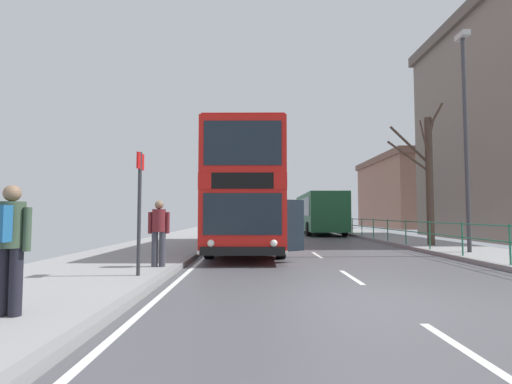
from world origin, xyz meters
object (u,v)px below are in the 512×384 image
at_px(double_decker_bus_main, 248,194).
at_px(bare_tree_far_00, 428,175).
at_px(background_bus_far_lane, 319,212).
at_px(background_building_00, 422,192).
at_px(bus_stop_sign_near, 140,199).
at_px(pedestrian_with_backpack, 9,239).
at_px(street_lamp_far_side, 465,124).
at_px(pedestrian_companion, 159,229).

distance_m(double_decker_bus_main, bare_tree_far_00, 7.94).
relative_size(background_bus_far_lane, bare_tree_far_00, 1.73).
relative_size(bare_tree_far_00, background_building_00, 0.39).
xyz_separation_m(bus_stop_sign_near, bare_tree_far_00, (10.10, 8.07, 1.40)).
bearing_deg(pedestrian_with_backpack, double_decker_bus_main, 74.48).
distance_m(pedestrian_with_backpack, street_lamp_far_side, 14.09).
bearing_deg(bare_tree_far_00, pedestrian_companion, -146.26).
xyz_separation_m(background_bus_far_lane, bus_stop_sign_near, (-7.51, -20.71, 0.17)).
height_order(background_bus_far_lane, pedestrian_with_backpack, background_bus_far_lane).
distance_m(pedestrian_with_backpack, pedestrian_companion, 4.76).
relative_size(double_decker_bus_main, background_building_00, 0.67).
xyz_separation_m(pedestrian_companion, street_lamp_far_side, (10.00, 3.65, 3.62)).
bearing_deg(pedestrian_with_backpack, street_lamp_far_side, 37.72).
bearing_deg(background_bus_far_lane, pedestrian_companion, -110.99).
bearing_deg(bare_tree_far_00, pedestrian_with_backpack, -133.49).
distance_m(background_bus_far_lane, pedestrian_with_backpack, 25.40).
bearing_deg(background_building_00, pedestrian_companion, -122.78).
xyz_separation_m(street_lamp_far_side, background_building_00, (11.86, 30.30, -0.64)).
height_order(background_bus_far_lane, bare_tree_far_00, bare_tree_far_00).
height_order(background_bus_far_lane, bus_stop_sign_near, background_bus_far_lane).
bearing_deg(background_building_00, pedestrian_with_backpack, -120.37).
relative_size(background_bus_far_lane, pedestrian_with_backpack, 6.14).
bearing_deg(pedestrian_with_backpack, background_building_00, 59.63).
distance_m(double_decker_bus_main, bus_stop_sign_near, 7.67).
xyz_separation_m(bare_tree_far_00, background_building_00, (11.84, 27.25, 0.87)).
height_order(bus_stop_sign_near, street_lamp_far_side, street_lamp_far_side).
bearing_deg(street_lamp_far_side, bare_tree_far_00, 89.65).
bearing_deg(double_decker_bus_main, background_building_00, 54.88).
relative_size(bus_stop_sign_near, background_building_00, 0.17).
height_order(double_decker_bus_main, street_lamp_far_side, street_lamp_far_side).
relative_size(double_decker_bus_main, bare_tree_far_00, 1.72).
height_order(bare_tree_far_00, background_building_00, background_building_00).
bearing_deg(street_lamp_far_side, pedestrian_companion, -159.96).
relative_size(bus_stop_sign_near, bare_tree_far_00, 0.44).
bearing_deg(pedestrian_companion, double_decker_bus_main, 69.95).
xyz_separation_m(background_bus_far_lane, bare_tree_far_00, (2.60, -12.65, 1.57)).
relative_size(double_decker_bus_main, pedestrian_with_backpack, 6.09).
bearing_deg(bare_tree_far_00, bus_stop_sign_near, -141.39).
relative_size(pedestrian_companion, street_lamp_far_side, 0.21).
bearing_deg(bare_tree_far_00, street_lamp_far_side, -90.35).
relative_size(double_decker_bus_main, pedestrian_companion, 6.22).
xyz_separation_m(double_decker_bus_main, street_lamp_far_side, (7.83, -2.29, 2.42)).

